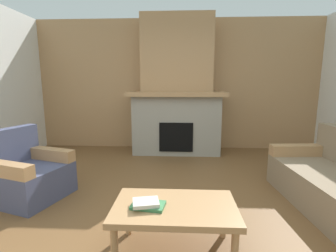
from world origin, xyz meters
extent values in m
plane|color=brown|center=(0.00, 0.00, 0.00)|extent=(9.00, 9.00, 0.00)
cube|color=tan|center=(0.00, 3.00, 1.35)|extent=(6.00, 0.12, 2.70)
cube|color=gray|center=(0.00, 2.59, 0.57)|extent=(1.70, 0.70, 1.15)
cube|color=black|center=(0.00, 2.26, 0.38)|extent=(0.64, 0.08, 0.56)
cube|color=tan|center=(0.00, 2.54, 1.19)|extent=(1.90, 0.82, 0.08)
cube|color=tan|center=(0.00, 2.69, 1.97)|extent=(1.40, 0.50, 1.47)
cube|color=tan|center=(1.77, 1.08, 0.48)|extent=(0.85, 0.22, 0.15)
cube|color=#474C6B|center=(-1.75, 0.43, 0.20)|extent=(0.95, 0.95, 0.40)
cube|color=#474C6B|center=(-2.05, 0.52, 0.62)|extent=(0.36, 0.77, 0.45)
cube|color=tan|center=(-1.85, 0.13, 0.48)|extent=(0.77, 0.36, 0.15)
cube|color=tan|center=(-1.66, 0.72, 0.48)|extent=(0.77, 0.36, 0.15)
cube|color=tan|center=(0.04, -0.49, 0.41)|extent=(1.00, 0.60, 0.05)
cylinder|color=tan|center=(-0.40, -0.73, 0.19)|extent=(0.06, 0.06, 0.38)
cylinder|color=tan|center=(-0.40, -0.25, 0.19)|extent=(0.06, 0.06, 0.38)
cylinder|color=tan|center=(0.48, -0.25, 0.19)|extent=(0.06, 0.06, 0.38)
cube|color=#3D7F4C|center=(-0.17, -0.53, 0.44)|extent=(0.28, 0.21, 0.02)
cube|color=beige|center=(-0.19, -0.54, 0.47)|extent=(0.23, 0.20, 0.03)
camera|label=1|loc=(0.08, -2.35, 1.41)|focal=26.41mm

